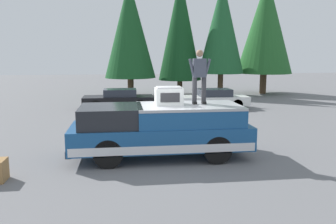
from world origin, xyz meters
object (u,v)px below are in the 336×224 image
Objects in this scene: pickup_truck at (161,130)px; compressor_unit at (169,96)px; parked_car_black at (119,99)px; person_on_truck_bed at (199,75)px; parked_car_white at (213,99)px.

pickup_truck is 6.60× the size of compressor_unit.
pickup_truck is at bearing -172.16° from parked_car_black.
person_on_truck_bed is at bearing -165.10° from parked_car_black.
compressor_unit is 10.19m from parked_car_white.
pickup_truck is at bearing 156.16° from parked_car_white.
compressor_unit reaches higher than parked_car_black.
parked_car_black is at bearing 7.84° from pickup_truck.
person_on_truck_bed is at bearing -85.89° from compressor_unit.
compressor_unit is 10.18m from parked_car_black.
compressor_unit is 1.16m from person_on_truck_bed.
parked_car_white is 1.00× the size of parked_car_black.
parked_car_white is at bearing -96.65° from parked_car_black.
pickup_truck reaches higher than parked_car_white.
person_on_truck_bed is at bearing -81.53° from pickup_truck.
pickup_truck is 3.28× the size of person_on_truck_bed.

